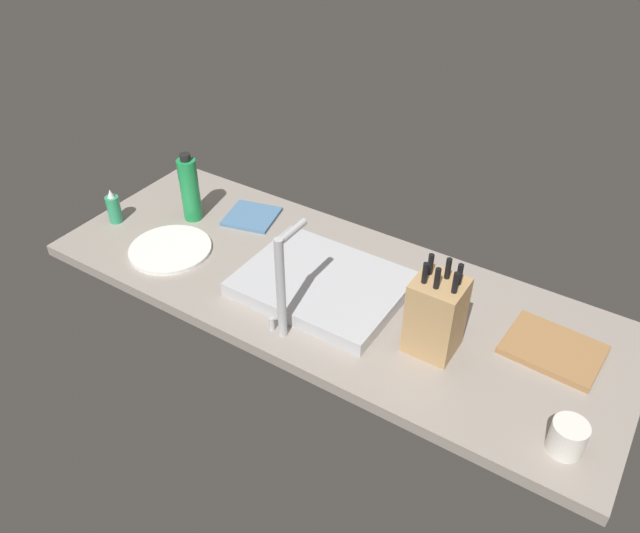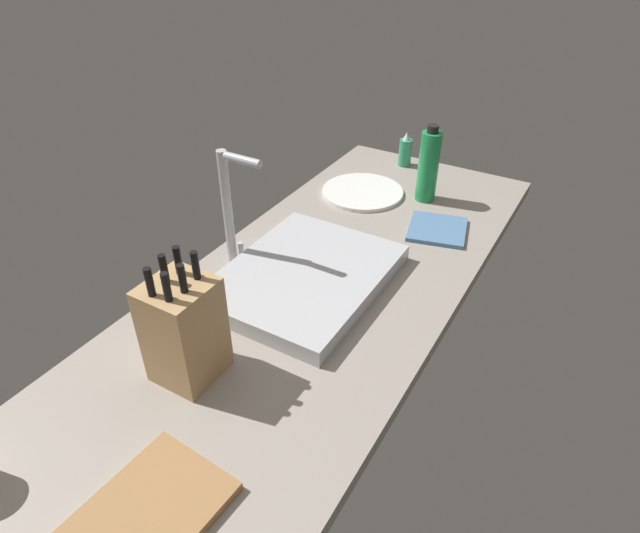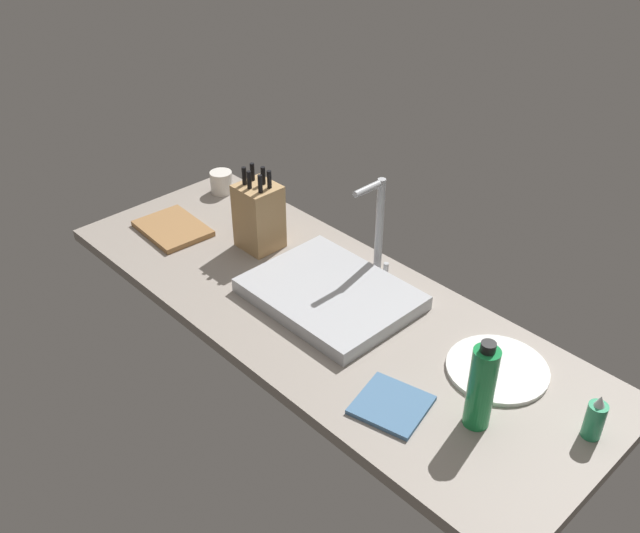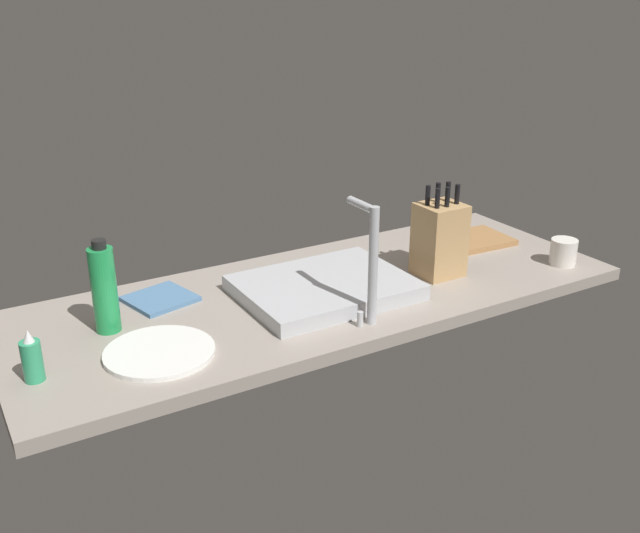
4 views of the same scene
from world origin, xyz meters
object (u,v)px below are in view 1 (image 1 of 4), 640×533
at_px(soap_bottle, 114,208).
at_px(water_bottle, 190,189).
at_px(sink_basin, 322,284).
at_px(faucet, 282,280).
at_px(dinner_plate, 170,249).
at_px(cutting_board, 553,349).
at_px(coffee_mug, 568,437).
at_px(knife_block, 436,315).
at_px(dish_towel, 252,217).

bearing_deg(soap_bottle, water_bottle, -142.49).
bearing_deg(sink_basin, faucet, 92.97).
bearing_deg(dinner_plate, cutting_board, -169.75).
distance_m(cutting_board, dinner_plate, 1.16).
height_order(water_bottle, coffee_mug, water_bottle).
bearing_deg(soap_bottle, dinner_plate, 174.21).
xyz_separation_m(knife_block, cutting_board, (-0.27, -0.15, -0.10)).
xyz_separation_m(dinner_plate, dish_towel, (-0.10, -0.29, 0.00)).
bearing_deg(cutting_board, soap_bottle, 7.22).
bearing_deg(coffee_mug, sink_basin, -13.23).
bearing_deg(water_bottle, coffee_mug, 168.71).
distance_m(knife_block, coffee_mug, 0.41).
xyz_separation_m(sink_basin, faucet, (-0.01, 0.20, 0.15)).
xyz_separation_m(sink_basin, knife_block, (-0.36, 0.04, 0.09)).
relative_size(water_bottle, dinner_plate, 0.92).
height_order(cutting_board, soap_bottle, soap_bottle).
height_order(sink_basin, knife_block, knife_block).
distance_m(sink_basin, soap_bottle, 0.78).
relative_size(faucet, coffee_mug, 3.86).
height_order(cutting_board, dish_towel, cutting_board).
relative_size(dinner_plate, coffee_mug, 3.24).
relative_size(sink_basin, dish_towel, 2.81).
height_order(water_bottle, dinner_plate, water_bottle).
distance_m(dinner_plate, dish_towel, 0.30).
height_order(sink_basin, dinner_plate, sink_basin).
distance_m(sink_basin, water_bottle, 0.58).
bearing_deg(faucet, soap_bottle, -9.62).
bearing_deg(dinner_plate, coffee_mug, 176.39).
bearing_deg(cutting_board, faucet, 26.51).
relative_size(water_bottle, coffee_mug, 2.99).
relative_size(knife_block, soap_bottle, 2.23).
xyz_separation_m(water_bottle, dinner_plate, (-0.07, 0.18, -0.11)).
bearing_deg(dish_towel, soap_bottle, 35.07).
relative_size(cutting_board, coffee_mug, 2.99).
bearing_deg(soap_bottle, knife_block, -178.66).
height_order(soap_bottle, dinner_plate, soap_bottle).
distance_m(knife_block, dish_towel, 0.81).
height_order(cutting_board, coffee_mug, coffee_mug).
distance_m(faucet, dish_towel, 0.60).
bearing_deg(faucet, cutting_board, -153.49).
relative_size(cutting_board, soap_bottle, 1.97).
bearing_deg(water_bottle, knife_block, 172.11).
relative_size(faucet, water_bottle, 1.29).
relative_size(sink_basin, dinner_plate, 1.77).
relative_size(faucet, knife_block, 1.14).
relative_size(soap_bottle, dinner_plate, 0.47).
distance_m(sink_basin, cutting_board, 0.64).
xyz_separation_m(soap_bottle, coffee_mug, (-1.52, 0.11, -0.01)).
height_order(sink_basin, soap_bottle, soap_bottle).
relative_size(cutting_board, dinner_plate, 0.92).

